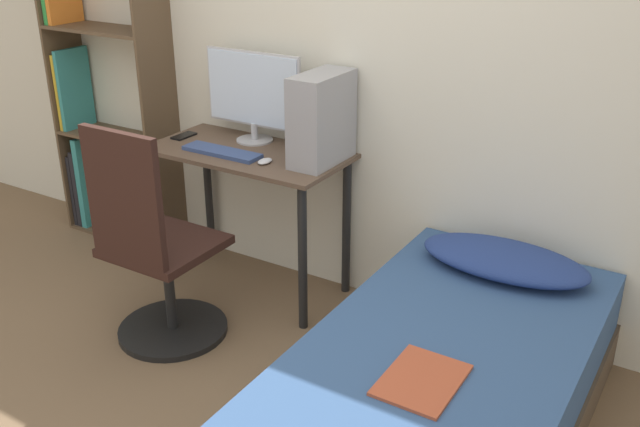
{
  "coord_description": "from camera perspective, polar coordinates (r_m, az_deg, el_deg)",
  "views": [
    {
      "loc": [
        1.66,
        -1.46,
        1.92
      ],
      "look_at": [
        0.27,
        0.81,
        0.75
      ],
      "focal_mm": 40.0,
      "sensor_mm": 36.0,
      "label": 1
    }
  ],
  "objects": [
    {
      "name": "office_chair",
      "position": [
        3.34,
        -13.0,
        -3.77
      ],
      "size": [
        0.52,
        0.52,
        1.07
      ],
      "color": "black",
      "rests_on": "ground_plane"
    },
    {
      "name": "wall_back",
      "position": [
        3.49,
        2.58,
        12.63
      ],
      "size": [
        8.0,
        0.05,
        2.5
      ],
      "color": "silver",
      "rests_on": "ground_plane"
    },
    {
      "name": "mouse",
      "position": [
        3.43,
        -4.43,
        4.2
      ],
      "size": [
        0.06,
        0.09,
        0.02
      ],
      "color": "silver",
      "rests_on": "desk"
    },
    {
      "name": "pillow",
      "position": [
        3.14,
        14.52,
        -3.59
      ],
      "size": [
        0.72,
        0.36,
        0.11
      ],
      "color": "navy",
      "rests_on": "bed"
    },
    {
      "name": "monitor",
      "position": [
        3.69,
        -5.38,
        9.56
      ],
      "size": [
        0.57,
        0.19,
        0.47
      ],
      "color": "#B7B7BC",
      "rests_on": "desk"
    },
    {
      "name": "bed",
      "position": [
        2.73,
        9.16,
        -14.89
      ],
      "size": [
        0.95,
        1.91,
        0.47
      ],
      "color": "#4C3D2D",
      "rests_on": "ground_plane"
    },
    {
      "name": "desk",
      "position": [
        3.66,
        -5.72,
        2.95
      ],
      "size": [
        1.02,
        0.52,
        0.77
      ],
      "color": "brown",
      "rests_on": "ground_plane"
    },
    {
      "name": "magazine",
      "position": [
        2.44,
        8.14,
        -13.05
      ],
      "size": [
        0.24,
        0.32,
        0.01
      ],
      "color": "#B24C2D",
      "rests_on": "bed"
    },
    {
      "name": "bookshelf",
      "position": [
        4.46,
        -17.47,
        9.11
      ],
      "size": [
        0.76,
        0.28,
        1.9
      ],
      "color": "brown",
      "rests_on": "ground_plane"
    },
    {
      "name": "keyboard",
      "position": [
        3.58,
        -7.85,
        4.9
      ],
      "size": [
        0.42,
        0.12,
        0.02
      ],
      "color": "#33477A",
      "rests_on": "desk"
    },
    {
      "name": "pc_tower",
      "position": [
        3.37,
        0.15,
        7.6
      ],
      "size": [
        0.17,
        0.37,
        0.43
      ],
      "color": "#99999E",
      "rests_on": "desk"
    },
    {
      "name": "phone",
      "position": [
        3.88,
        -10.84,
        6.12
      ],
      "size": [
        0.07,
        0.14,
        0.01
      ],
      "color": "black",
      "rests_on": "desk"
    }
  ]
}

